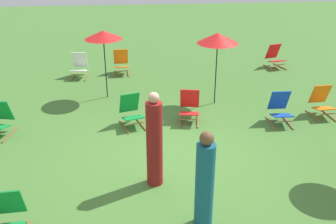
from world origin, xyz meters
TOP-DOWN VIEW (x-y plane):
  - ground_plane at (0.00, 0.00)m, footprint 40.00×40.00m
  - deckchair_0 at (-2.53, 5.40)m, footprint 0.55×0.80m
  - deckchair_1 at (-0.87, 1.60)m, footprint 0.67×0.86m
  - deckchair_2 at (4.28, 5.76)m, footprint 0.66×0.86m
  - deckchair_3 at (0.59, 1.71)m, footprint 0.60×0.83m
  - deckchair_4 at (2.83, 1.37)m, footprint 0.49×0.77m
  - deckchair_5 at (-2.82, -2.17)m, footprint 0.52×0.79m
  - deckchair_7 at (-3.96, 1.43)m, footprint 0.62×0.84m
  - deckchair_8 at (-1.16, 5.63)m, footprint 0.51×0.78m
  - deckchair_9 at (4.06, 1.68)m, footprint 0.52×0.78m
  - umbrella_0 at (1.47, 2.77)m, footprint 1.10×1.10m
  - umbrella_1 at (-1.55, 3.53)m, footprint 1.04×1.04m
  - person_0 at (0.24, -2.15)m, footprint 0.32×0.32m
  - person_1 at (-0.46, -0.92)m, footprint 0.42×0.42m

SIDE VIEW (x-z plane):
  - ground_plane at x=0.00m, z-range 0.00..0.00m
  - deckchair_0 at x=-2.53m, z-range -0.05..0.79m
  - deckchair_1 at x=-0.87m, z-range -0.05..0.79m
  - deckchair_2 at x=4.28m, z-range -0.05..0.79m
  - deckchair_3 at x=0.59m, z-range -0.05..0.79m
  - deckchair_4 at x=2.83m, z-range -0.05..0.79m
  - deckchair_5 at x=-2.82m, z-range -0.05..0.79m
  - deckchair_7 at x=-3.96m, z-range -0.05..0.79m
  - deckchair_8 at x=-1.16m, z-range -0.05..0.79m
  - deckchair_9 at x=4.06m, z-range -0.05..0.79m
  - person_0 at x=0.24m, z-range -0.04..1.66m
  - person_1 at x=-0.46m, z-range -0.05..1.81m
  - umbrella_1 at x=-1.55m, z-range 0.85..2.81m
  - umbrella_0 at x=1.47m, z-range 0.85..2.85m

